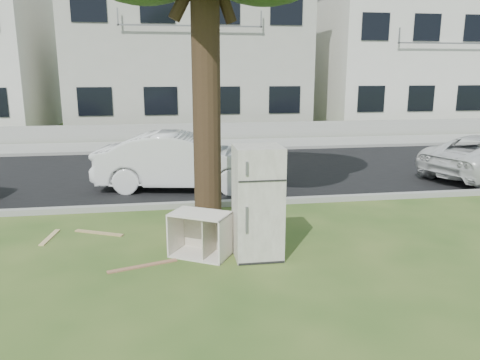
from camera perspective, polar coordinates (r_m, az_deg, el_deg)
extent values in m
plane|color=#2E4D1B|center=(7.88, 0.25, -8.14)|extent=(120.00, 120.00, 0.00)
cube|color=black|center=(13.60, -3.81, 1.00)|extent=(120.00, 7.00, 0.01)
cube|color=gray|center=(10.18, -1.97, -3.18)|extent=(120.00, 0.18, 0.12)
cube|color=gray|center=(17.08, -4.90, 3.46)|extent=(120.00, 0.18, 0.12)
cube|color=gray|center=(18.50, -5.23, 4.22)|extent=(120.00, 2.80, 0.01)
cube|color=gray|center=(20.04, -5.56, 5.89)|extent=(120.00, 0.15, 0.70)
cylinder|color=black|center=(9.08, -4.14, 11.48)|extent=(0.54, 0.54, 5.20)
cube|color=#B3B0A4|center=(24.78, -6.46, 14.78)|extent=(11.00, 8.00, 7.20)
cube|color=silver|center=(28.04, 19.61, 13.31)|extent=(10.00, 8.00, 6.60)
cube|color=silver|center=(7.23, 2.18, -2.76)|extent=(0.73, 0.67, 1.76)
cube|color=white|center=(7.44, -4.85, -6.61)|extent=(1.06, 0.94, 0.70)
cube|color=#976549|center=(7.27, -11.76, -10.22)|extent=(1.03, 0.40, 0.02)
cube|color=tan|center=(8.86, -16.80, -6.19)|extent=(0.90, 0.50, 0.02)
cube|color=tan|center=(8.92, -22.17, -6.49)|extent=(0.19, 0.80, 0.02)
imported|color=silver|center=(11.61, -6.98, 2.30)|extent=(4.40, 2.19, 1.39)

